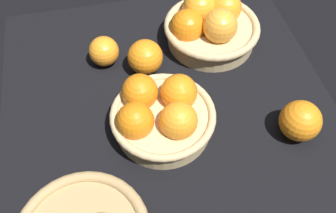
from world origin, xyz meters
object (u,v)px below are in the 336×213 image
basket_near_right (210,25)px  basket_center (161,114)px  loose_orange_front_gap (300,121)px  loose_orange_side_gap (145,57)px  loose_orange_back_gap (104,51)px

basket_near_right → basket_center: bearing=143.6°
loose_orange_front_gap → loose_orange_side_gap: bearing=48.3°
basket_center → basket_near_right: basket_near_right is taller
basket_near_right → loose_orange_side_gap: 18.35cm
loose_orange_front_gap → basket_center: bearing=74.5°
loose_orange_back_gap → loose_orange_side_gap: 10.05cm
loose_orange_side_gap → basket_near_right: bearing=-69.4°
loose_orange_front_gap → loose_orange_side_gap: loose_orange_front_gap is taller
basket_near_right → loose_orange_back_gap: basket_near_right is taller
basket_center → loose_orange_back_gap: (21.10, 9.17, -0.89)cm
basket_near_right → loose_orange_side_gap: (-6.45, 17.17, -0.61)cm
basket_center → loose_orange_side_gap: (16.65, 0.17, -0.35)cm
loose_orange_front_gap → loose_orange_side_gap: 36.21cm
basket_center → basket_near_right: size_ratio=0.92×
basket_center → basket_near_right: 28.68cm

